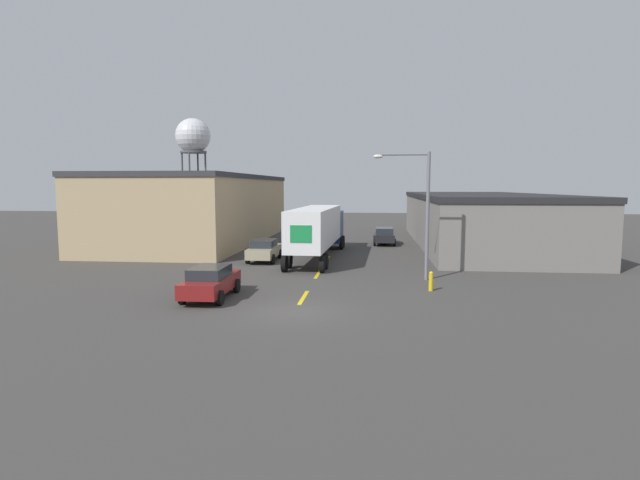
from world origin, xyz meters
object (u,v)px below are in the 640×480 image
street_lamp (420,204)px  fire_hydrant (431,281)px  parked_car_left_far (264,250)px  parked_car_right_far (384,236)px  water_tower (193,137)px  parked_car_left_near (211,281)px  semi_truck (319,227)px

street_lamp → fire_hydrant: (0.35, -3.04, -3.81)m
parked_car_left_far → fire_hydrant: 14.06m
street_lamp → fire_hydrant: street_lamp is taller
parked_car_right_far → street_lamp: street_lamp is taller
parked_car_right_far → water_tower: water_tower is taller
parked_car_left_far → fire_hydrant: bearing=-40.7°
street_lamp → parked_car_left_far: bearing=149.2°
parked_car_left_near → parked_car_right_far: 24.80m
water_tower → street_lamp: size_ratio=2.15×
water_tower → street_lamp: water_tower is taller
semi_truck → street_lamp: size_ratio=2.06×
parked_car_left_near → parked_car_right_far: (8.76, 23.20, 0.00)m
parked_car_left_near → parked_car_right_far: bearing=69.3°
semi_truck → water_tower: (-23.24, 37.83, 10.39)m
parked_car_left_near → water_tower: bearing=110.7°
semi_truck → parked_car_left_far: 4.45m
parked_car_left_near → water_tower: water_tower is taller
parked_car_left_far → parked_car_right_far: size_ratio=1.00×
semi_truck → parked_car_right_far: size_ratio=3.33×
parked_car_left_near → water_tower: 56.64m
parked_car_left_near → parked_car_left_far: same height
parked_car_left_far → parked_car_right_far: (8.76, 11.24, 0.00)m
parked_car_left_far → fire_hydrant: (10.65, -9.17, -0.31)m
semi_truck → fire_hydrant: size_ratio=14.84×
parked_car_right_far → water_tower: size_ratio=0.29×
water_tower → fire_hydrant: size_ratio=15.51×
semi_truck → parked_car_left_far: bearing=-149.0°
parked_car_left_far → water_tower: 45.95m
water_tower → street_lamp: 55.46m
parked_car_left_near → fire_hydrant: bearing=14.7°
parked_car_right_far → street_lamp: 17.79m
fire_hydrant → parked_car_left_far: bearing=139.3°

